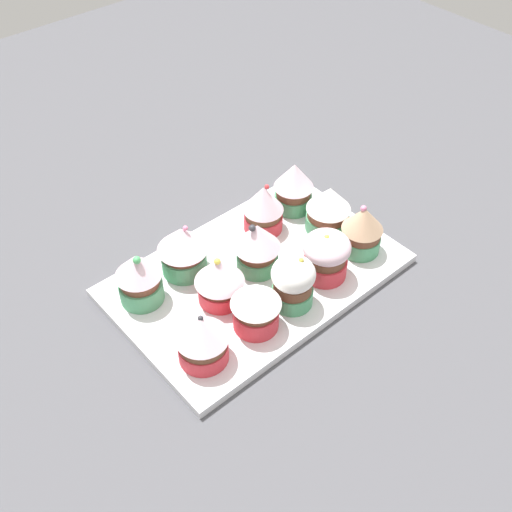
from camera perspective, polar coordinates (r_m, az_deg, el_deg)
ground_plane at (r=84.51cm, az=0.00°, el=-2.76°), size 180.00×180.00×3.00cm
baking_tray at (r=82.98cm, az=0.00°, el=-1.77°), size 37.39×24.10×1.20cm
cupcake_0 at (r=90.04cm, az=3.48°, el=6.45°), size 5.76×5.76×7.72cm
cupcake_1 at (r=86.46cm, az=0.68°, el=4.45°), size 5.67×5.67×7.52cm
cupcake_2 at (r=80.66cm, az=-6.74°, el=0.67°), size 6.68×6.68×7.60cm
cupcake_3 at (r=77.91cm, az=-10.70°, el=-1.91°), size 5.86×5.86×7.87cm
cupcake_4 at (r=87.22cm, az=6.55°, el=4.45°), size 6.26×6.26×7.18cm
cupcake_5 at (r=80.36cm, az=0.12°, el=0.95°), size 6.13×6.13×7.84cm
cupcake_6 at (r=76.73cm, az=-3.38°, el=-2.10°), size 6.30×6.30×7.26cm
cupcake_7 at (r=84.32cm, az=9.72°, el=2.44°), size 5.62×5.62×7.58cm
cupcake_8 at (r=80.37cm, az=6.45°, el=0.10°), size 6.25×6.25×6.96cm
cupcake_9 at (r=76.64cm, az=3.63°, el=-2.24°), size 5.52×5.52×7.41cm
cupcake_10 at (r=73.59cm, az=-0.01°, el=-4.45°), size 6.16×6.16×7.36cm
cupcake_11 at (r=71.05cm, az=-4.97°, el=-7.54°), size 6.30×6.30×7.07cm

